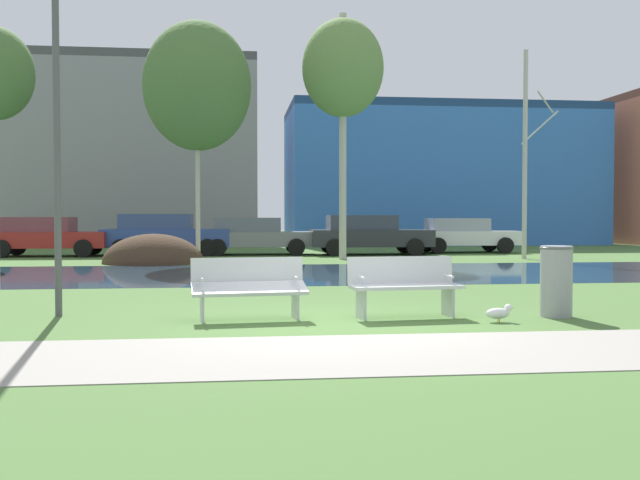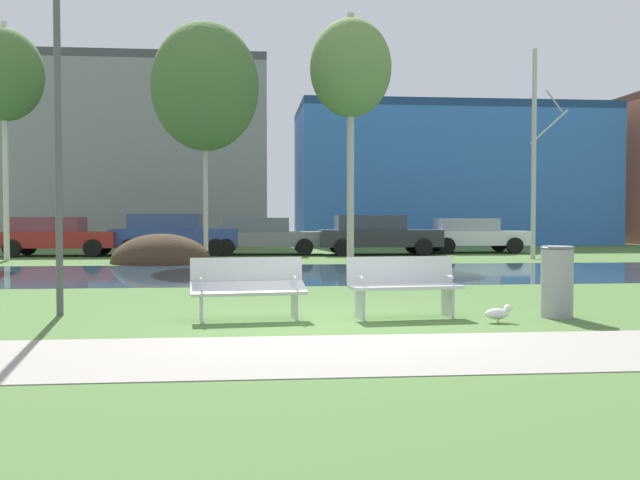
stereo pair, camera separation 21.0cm
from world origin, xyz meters
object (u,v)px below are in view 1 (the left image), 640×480
Objects in this scene: trash_bin at (556,280)px; parked_wagon_fourth_dark at (368,234)px; seagull at (499,313)px; streetlamp at (56,46)px; bench_right at (404,285)px; parked_sedan_second_blue at (164,234)px; parked_van_nearest_red at (46,236)px; bench_left at (249,286)px; parked_suv_fifth_white at (462,234)px; parked_hatch_third_grey at (254,235)px.

parked_wagon_fourth_dark is (0.41, 17.27, 0.26)m from trash_bin.
streetlamp is at bearing 167.85° from seagull.
trash_bin is 0.22× the size of parked_wagon_fourth_dark.
bench_right is 17.27m from parked_wagon_fourth_dark.
parked_van_nearest_red is at bearing -175.75° from parked_sedan_second_blue.
bench_left is at bearing -14.18° from streetlamp.
parked_suv_fifth_white reaches higher than bench_left.
bench_left is 0.39× the size of parked_van_nearest_red.
parked_wagon_fourth_dark is (7.60, 16.37, -3.13)m from streetlamp.
bench_left is 17.83m from parked_sedan_second_blue.
parked_suv_fifth_white is (5.49, 18.82, 0.61)m from seagull.
parked_hatch_third_grey is (3.38, -0.02, -0.06)m from parked_sedan_second_blue.
parked_suv_fifth_white is (11.67, 17.49, -3.18)m from streetlamp.
parked_suv_fifth_white reaches higher than trash_bin.
trash_bin is 19.23m from parked_sedan_second_blue.
bench_left is 17.75m from parked_wagon_fourth_dark.
parked_wagon_fourth_dark reaches higher than parked_hatch_third_grey.
streetlamp reaches higher than parked_suv_fifth_white.
streetlamp reaches higher than trash_bin.
parked_hatch_third_grey is 1.07× the size of parked_suv_fifth_white.
parked_wagon_fourth_dark is at bearing 88.63° from trash_bin.
trash_bin is 0.24× the size of parked_van_nearest_red.
trash_bin is at bearing -56.69° from parked_van_nearest_red.
parked_suv_fifth_white is at bearing 3.23° from parked_van_nearest_red.
parked_hatch_third_grey is 4.35m from parked_wagon_fourth_dark.
streetlamp is 17.43m from parked_van_nearest_red.
bench_right is 17.66m from parked_hatch_third_grey.
parked_suv_fifth_white is at bearing 4.18° from parked_hatch_third_grey.
parked_van_nearest_red is 0.97× the size of parked_hatch_third_grey.
trash_bin is at bearing -103.68° from parked_suv_fifth_white.
parked_wagon_fourth_dark is at bearing -3.91° from parked_sedan_second_blue.
bench_right is at bearing -110.17° from parked_suv_fifth_white.
parked_suv_fifth_white is (6.68, 18.19, 0.27)m from bench_right.
streetlamp is at bearing 165.82° from bench_left.
bench_left is at bearing 180.00° from bench_right.
streetlamp is (-4.99, 0.70, 3.45)m from bench_right.
parked_wagon_fourth_dark reaches higher than seagull.
bench_left is 0.37× the size of parked_hatch_third_grey.
parked_van_nearest_red is at bearing 178.97° from parked_wagon_fourth_dark.
parked_sedan_second_blue reaches higher than seagull.
parked_hatch_third_grey is (0.52, 17.57, 0.28)m from bench_left.
parked_wagon_fourth_dark is at bearing -1.03° from parked_van_nearest_red.
parked_sedan_second_blue reaches higher than parked_van_nearest_red.
parked_van_nearest_red is (-4.30, 16.59, -3.16)m from streetlamp.
streetlamp is 1.45× the size of parked_suv_fifth_white.
bench_left is 17.58m from parked_hatch_third_grey.
bench_left is 0.40× the size of parked_suv_fifth_white.
bench_right reaches higher than seagull.
trash_bin is at bearing 23.08° from seagull.
parked_van_nearest_red is 1.04× the size of parked_suv_fifth_white.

